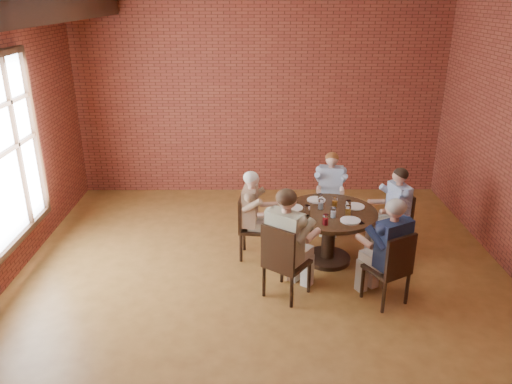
{
  "coord_description": "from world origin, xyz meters",
  "views": [
    {
      "loc": [
        -0.14,
        -5.3,
        3.45
      ],
      "look_at": [
        -0.09,
        1.0,
        0.95
      ],
      "focal_mm": 35.0,
      "sensor_mm": 36.0,
      "label": 1
    }
  ],
  "objects_px": {
    "diner_a": "(394,212)",
    "chair_d": "(283,260)",
    "chair_a": "(398,220)",
    "diner_d": "(288,243)",
    "dining_table": "(329,226)",
    "chair_e": "(392,266)",
    "diner_c": "(254,216)",
    "chair_b": "(330,198)",
    "diner_b": "(330,192)",
    "chair_c": "(249,224)",
    "smartphone": "(359,222)",
    "diner_e": "(388,251)"
  },
  "relations": [
    {
      "from": "chair_e",
      "to": "diner_e",
      "type": "bearing_deg",
      "value": -90.0
    },
    {
      "from": "diner_a",
      "to": "chair_d",
      "type": "distance_m",
      "value": 1.98
    },
    {
      "from": "chair_a",
      "to": "diner_b",
      "type": "bearing_deg",
      "value": -146.13
    },
    {
      "from": "chair_a",
      "to": "diner_a",
      "type": "distance_m",
      "value": 0.16
    },
    {
      "from": "chair_d",
      "to": "diner_e",
      "type": "distance_m",
      "value": 1.23
    },
    {
      "from": "diner_c",
      "to": "chair_e",
      "type": "bearing_deg",
      "value": -119.35
    },
    {
      "from": "chair_b",
      "to": "chair_e",
      "type": "xyz_separation_m",
      "value": [
        0.42,
        -2.14,
        0.02
      ]
    },
    {
      "from": "chair_a",
      "to": "diner_b",
      "type": "relative_size",
      "value": 0.73
    },
    {
      "from": "chair_b",
      "to": "diner_a",
      "type": "bearing_deg",
      "value": -39.24
    },
    {
      "from": "dining_table",
      "to": "diner_a",
      "type": "bearing_deg",
      "value": 14.31
    },
    {
      "from": "chair_b",
      "to": "chair_e",
      "type": "bearing_deg",
      "value": -70.26
    },
    {
      "from": "dining_table",
      "to": "smartphone",
      "type": "bearing_deg",
      "value": -48.02
    },
    {
      "from": "chair_d",
      "to": "smartphone",
      "type": "distance_m",
      "value": 1.17
    },
    {
      "from": "dining_table",
      "to": "diner_a",
      "type": "xyz_separation_m",
      "value": [
        0.93,
        0.24,
        0.1
      ]
    },
    {
      "from": "chair_a",
      "to": "diner_d",
      "type": "relative_size",
      "value": 0.64
    },
    {
      "from": "chair_b",
      "to": "smartphone",
      "type": "relative_size",
      "value": 6.81
    },
    {
      "from": "dining_table",
      "to": "diner_c",
      "type": "relative_size",
      "value": 1.01
    },
    {
      "from": "chair_b",
      "to": "smartphone",
      "type": "bearing_deg",
      "value": -75.1
    },
    {
      "from": "diner_b",
      "to": "chair_c",
      "type": "xyz_separation_m",
      "value": [
        -1.25,
        -0.88,
        -0.13
      ]
    },
    {
      "from": "dining_table",
      "to": "diner_c",
      "type": "bearing_deg",
      "value": 172.96
    },
    {
      "from": "diner_c",
      "to": "chair_d",
      "type": "xyz_separation_m",
      "value": [
        0.34,
        -1.03,
        -0.11
      ]
    },
    {
      "from": "diner_c",
      "to": "chair_b",
      "type": "bearing_deg",
      "value": -43.85
    },
    {
      "from": "chair_d",
      "to": "smartphone",
      "type": "xyz_separation_m",
      "value": [
        1.0,
        0.55,
        0.23
      ]
    },
    {
      "from": "chair_c",
      "to": "smartphone",
      "type": "height_order",
      "value": "chair_c"
    },
    {
      "from": "chair_b",
      "to": "diner_d",
      "type": "distance_m",
      "value": 2.09
    },
    {
      "from": "chair_c",
      "to": "diner_d",
      "type": "bearing_deg",
      "value": -147.18
    },
    {
      "from": "diner_a",
      "to": "chair_d",
      "type": "height_order",
      "value": "diner_a"
    },
    {
      "from": "diner_b",
      "to": "diner_d",
      "type": "relative_size",
      "value": 0.89
    },
    {
      "from": "diner_c",
      "to": "diner_e",
      "type": "distance_m",
      "value": 1.91
    },
    {
      "from": "diner_e",
      "to": "smartphone",
      "type": "height_order",
      "value": "diner_e"
    },
    {
      "from": "chair_b",
      "to": "smartphone",
      "type": "height_order",
      "value": "chair_b"
    },
    {
      "from": "smartphone",
      "to": "diner_c",
      "type": "bearing_deg",
      "value": 138.58
    },
    {
      "from": "diner_c",
      "to": "diner_d",
      "type": "height_order",
      "value": "diner_d"
    },
    {
      "from": "diner_b",
      "to": "chair_c",
      "type": "bearing_deg",
      "value": -135.97
    },
    {
      "from": "chair_a",
      "to": "diner_a",
      "type": "relative_size",
      "value": 0.71
    },
    {
      "from": "chair_c",
      "to": "diner_e",
      "type": "xyz_separation_m",
      "value": [
        1.63,
        -1.11,
        0.18
      ]
    },
    {
      "from": "dining_table",
      "to": "diner_b",
      "type": "distance_m",
      "value": 1.03
    },
    {
      "from": "chair_e",
      "to": "chair_a",
      "type": "bearing_deg",
      "value": -136.86
    },
    {
      "from": "chair_d",
      "to": "diner_d",
      "type": "relative_size",
      "value": 0.7
    },
    {
      "from": "diner_b",
      "to": "diner_e",
      "type": "bearing_deg",
      "value": -70.32
    },
    {
      "from": "chair_e",
      "to": "smartphone",
      "type": "height_order",
      "value": "chair_e"
    },
    {
      "from": "diner_a",
      "to": "diner_c",
      "type": "distance_m",
      "value": 1.95
    },
    {
      "from": "diner_d",
      "to": "diner_e",
      "type": "xyz_separation_m",
      "value": [
        1.17,
        -0.15,
        -0.03
      ]
    },
    {
      "from": "chair_b",
      "to": "diner_b",
      "type": "height_order",
      "value": "diner_b"
    },
    {
      "from": "diner_a",
      "to": "chair_e",
      "type": "xyz_separation_m",
      "value": [
        -0.35,
        -1.29,
        -0.12
      ]
    },
    {
      "from": "diner_a",
      "to": "diner_c",
      "type": "xyz_separation_m",
      "value": [
        -1.95,
        -0.11,
        -0.0
      ]
    },
    {
      "from": "diner_a",
      "to": "diner_e",
      "type": "distance_m",
      "value": 1.28
    },
    {
      "from": "smartphone",
      "to": "diner_a",
      "type": "bearing_deg",
      "value": 22.88
    },
    {
      "from": "diner_c",
      "to": "diner_d",
      "type": "relative_size",
      "value": 0.9
    },
    {
      "from": "diner_c",
      "to": "chair_e",
      "type": "xyz_separation_m",
      "value": [
        1.6,
        -1.18,
        -0.12
      ]
    }
  ]
}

